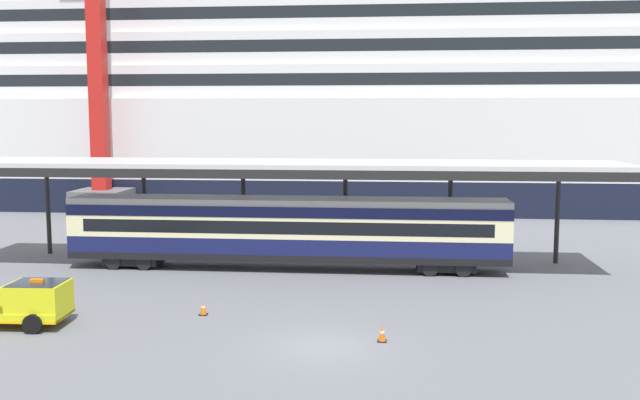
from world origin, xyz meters
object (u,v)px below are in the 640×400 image
at_px(cruise_ship, 497,88).
at_px(traffic_cone_mid, 203,308).
at_px(dockside_crane, 108,25).
at_px(traffic_cone_near, 382,333).
at_px(quay_bollard, 25,300).
at_px(service_truck, 16,303).
at_px(train_carriage, 287,229).

xyz_separation_m(cruise_ship, traffic_cone_mid, (-18.89, -43.24, -11.16)).
bearing_deg(cruise_ship, dockside_crane, -157.54).
height_order(traffic_cone_near, quay_bollard, quay_bollard).
xyz_separation_m(service_truck, traffic_cone_near, (15.24, -0.63, -0.67)).
xyz_separation_m(cruise_ship, traffic_cone_near, (-10.98, -46.23, -11.14)).
xyz_separation_m(traffic_cone_near, traffic_cone_mid, (-7.91, 2.99, -0.01)).
height_order(train_carriage, traffic_cone_mid, train_carriage).
bearing_deg(dockside_crane, train_carriage, -47.26).
relative_size(traffic_cone_near, quay_bollard, 0.68).
height_order(service_truck, traffic_cone_near, service_truck).
bearing_deg(dockside_crane, quay_bollard, -75.91).
distance_m(traffic_cone_mid, quay_bollard, 8.11).
xyz_separation_m(train_carriage, traffic_cone_mid, (-2.36, -9.77, -2.01)).
relative_size(dockside_crane, quay_bollard, 56.58).
height_order(train_carriage, service_truck, train_carriage).
relative_size(cruise_ship, service_truck, 28.42).
height_order(traffic_cone_mid, quay_bollard, quay_bollard).
height_order(traffic_cone_near, traffic_cone_mid, traffic_cone_near).
xyz_separation_m(cruise_ship, train_carriage, (-16.53, -33.47, -9.15)).
bearing_deg(traffic_cone_mid, quay_bollard, -178.28).
bearing_deg(cruise_ship, quay_bollard, -121.82).
distance_m(service_truck, traffic_cone_mid, 7.73).
bearing_deg(traffic_cone_near, service_truck, 177.65).
bearing_deg(train_carriage, service_truck, -128.61).
height_order(train_carriage, quay_bollard, train_carriage).
bearing_deg(dockside_crane, service_truck, -75.50).
bearing_deg(traffic_cone_near, train_carriage, 113.51).
distance_m(train_carriage, service_truck, 15.58).
distance_m(cruise_ship, traffic_cone_near, 48.80).
bearing_deg(service_truck, cruise_ship, 60.11).
distance_m(train_carriage, traffic_cone_mid, 10.25).
height_order(traffic_cone_mid, dockside_crane, dockside_crane).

